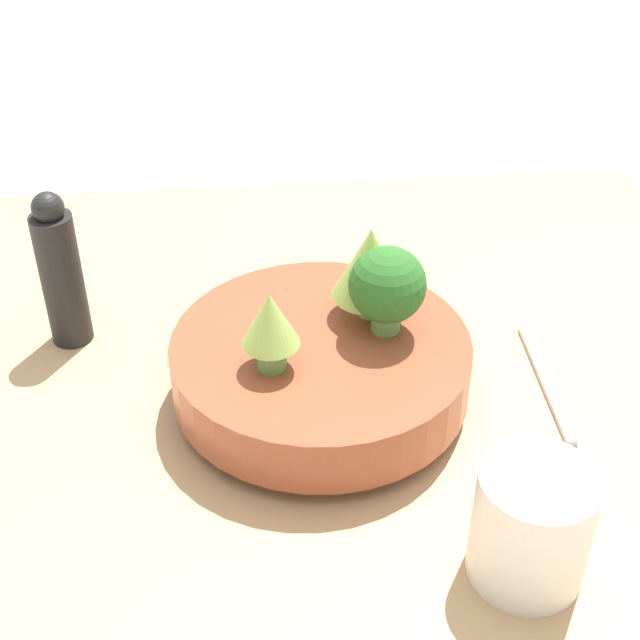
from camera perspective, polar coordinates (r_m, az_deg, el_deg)
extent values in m
plane|color=silver|center=(0.86, 0.81, -7.52)|extent=(6.00, 6.00, 0.00)
cube|color=tan|center=(0.84, 0.82, -6.28)|extent=(0.87, 0.89, 0.05)
cylinder|color=brown|center=(0.82, 0.00, -4.46)|extent=(0.12, 0.12, 0.01)
cylinder|color=brown|center=(0.80, 0.00, -2.66)|extent=(0.27, 0.27, 0.05)
cylinder|color=#7AB256|center=(0.81, 3.15, 0.99)|extent=(0.02, 0.02, 0.02)
cone|color=#93B751|center=(0.79, 3.25, 3.69)|extent=(0.07, 0.07, 0.07)
cylinder|color=#609347|center=(0.75, -3.12, -2.25)|extent=(0.03, 0.03, 0.03)
cone|color=#93B751|center=(0.73, -3.21, 0.05)|extent=(0.05, 0.05, 0.05)
cylinder|color=#609347|center=(0.79, 4.23, 0.10)|extent=(0.03, 0.03, 0.02)
sphere|color=#286023|center=(0.77, 4.34, 2.26)|extent=(0.07, 0.07, 0.07)
cylinder|color=silver|center=(0.67, 13.38, -12.69)|extent=(0.09, 0.09, 0.10)
cylinder|color=black|center=(0.89, -16.17, 2.48)|extent=(0.04, 0.04, 0.14)
sphere|color=black|center=(0.85, -17.03, 6.89)|extent=(0.03, 0.03, 0.03)
cube|color=silver|center=(0.86, 14.24, -3.80)|extent=(0.17, 0.02, 0.01)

